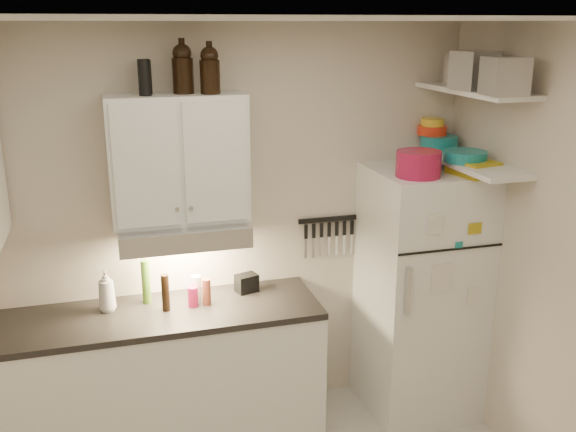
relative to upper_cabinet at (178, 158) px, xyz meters
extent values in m
cube|color=white|center=(0.30, -1.33, 0.78)|extent=(3.20, 3.00, 0.02)
cube|color=beige|center=(0.30, 0.18, -0.53)|extent=(3.20, 0.02, 2.60)
cube|color=white|center=(-0.25, -0.14, -1.39)|extent=(2.10, 0.60, 0.88)
cube|color=black|center=(-0.25, -0.14, -0.93)|extent=(2.10, 0.62, 0.04)
cube|color=white|center=(0.00, 0.00, 0.00)|extent=(0.80, 0.33, 0.75)
cube|color=silver|center=(0.00, -0.06, -0.44)|extent=(0.76, 0.46, 0.12)
cube|color=white|center=(1.55, -0.18, -0.98)|extent=(0.70, 0.68, 1.70)
cube|color=white|center=(1.75, -0.31, 0.38)|extent=(0.30, 0.95, 0.03)
cube|color=white|center=(1.75, -0.31, -0.07)|extent=(0.30, 0.95, 0.03)
cube|color=black|center=(1.00, 0.15, -0.51)|extent=(0.42, 0.02, 0.03)
cylinder|color=#A0123C|center=(1.39, -0.34, -0.05)|extent=(0.36, 0.36, 0.16)
cube|color=#AE9715|center=(1.74, -0.39, -0.08)|extent=(0.27, 0.31, 0.09)
cylinder|color=silver|center=(1.54, -0.17, -0.07)|extent=(0.07, 0.07, 0.10)
cylinder|color=silver|center=(1.80, -0.08, 0.48)|extent=(0.27, 0.27, 0.18)
cube|color=#AAAAAD|center=(1.69, -0.39, 0.50)|extent=(0.26, 0.24, 0.22)
cube|color=#AAAAAD|center=(1.68, -0.70, 0.49)|extent=(0.22, 0.22, 0.20)
cylinder|color=#177B80|center=(1.73, 0.03, 0.00)|extent=(0.25, 0.25, 0.10)
cylinder|color=red|center=(1.70, 0.09, 0.08)|extent=(0.20, 0.20, 0.06)
cylinder|color=yellow|center=(1.70, 0.09, 0.13)|extent=(0.15, 0.15, 0.05)
cylinder|color=#177B80|center=(1.71, -0.34, -0.02)|extent=(0.34, 0.34, 0.07)
cylinder|color=black|center=(-0.17, -0.05, 0.47)|extent=(0.07, 0.07, 0.20)
cylinder|color=black|center=(-0.15, 0.05, 0.47)|extent=(0.07, 0.07, 0.19)
imported|color=white|center=(-0.47, -0.03, -0.76)|extent=(0.12, 0.12, 0.30)
cylinder|color=brown|center=(0.12, -0.11, -0.82)|extent=(0.06, 0.06, 0.17)
cylinder|color=#406A1A|center=(-0.23, 0.02, -0.76)|extent=(0.06, 0.06, 0.28)
cylinder|color=black|center=(-0.13, -0.13, -0.79)|extent=(0.06, 0.06, 0.23)
cylinder|color=silver|center=(0.07, -0.06, -0.82)|extent=(0.07, 0.07, 0.18)
cylinder|color=#A0123C|center=(0.04, -0.11, -0.84)|extent=(0.08, 0.08, 0.13)
cube|color=black|center=(0.40, 0.02, -0.85)|extent=(0.16, 0.13, 0.12)
camera|label=1|loc=(-0.40, -3.75, 0.76)|focal=40.00mm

